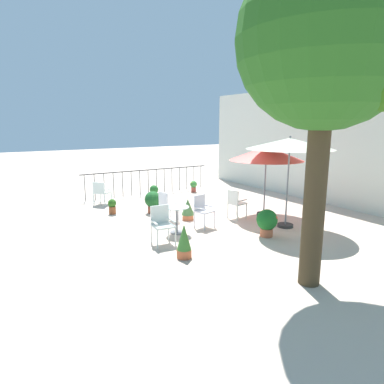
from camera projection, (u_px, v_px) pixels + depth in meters
The scene contains 19 objects.
ground_plane at pixel (198, 215), 10.81m from camera, with size 60.00×60.00×0.00m, color beige.
villa_facade at pixel (307, 144), 12.88m from camera, with size 11.16×0.30×4.23m, color silver.
terrace_railing at pixel (148, 178), 13.94m from camera, with size 0.03×5.55×1.01m.
shade_tree at pixel (331, 39), 5.33m from camera, with size 3.07×2.93×5.67m.
patio_umbrella_0 at pixel (290, 144), 9.11m from camera, with size 2.36×2.36×2.55m.
patio_umbrella_1 at pixel (266, 154), 10.39m from camera, with size 2.28×2.28×2.25m.
cafe_table_0 at pixel (177, 215), 8.93m from camera, with size 0.66×0.66×0.73m.
patio_chair_0 at pixel (162, 222), 8.15m from camera, with size 0.51×0.53×0.93m.
patio_chair_1 at pixel (202, 209), 9.46m from camera, with size 0.52×0.54×0.91m.
patio_chair_2 at pixel (236, 202), 10.28m from camera, with size 0.50×0.52×0.90m.
patio_chair_3 at pixel (167, 204), 9.96m from camera, with size 0.51×0.51×0.92m.
patio_chair_4 at pixel (101, 191), 12.10m from camera, with size 0.68×0.68×0.83m.
potted_plant_0 at pixel (154, 192), 12.80m from camera, with size 0.33×0.33×0.58m.
potted_plant_1 at pixel (267, 221), 8.70m from camera, with size 0.54×0.54×0.72m.
potted_plant_2 at pixel (184, 241), 7.29m from camera, with size 0.32×0.32×0.77m.
potted_plant_3 at pixel (112, 206), 10.89m from camera, with size 0.27×0.27×0.49m.
potted_plant_4 at pixel (188, 209), 10.21m from camera, with size 0.39×0.39×0.65m.
potted_plant_5 at pixel (194, 186), 14.35m from camera, with size 0.29×0.29×0.48m.
potted_plant_6 at pixel (153, 201), 10.99m from camera, with size 0.53×0.53×0.72m.
Camera 1 is at (8.84, -5.56, 2.88)m, focal length 31.55 mm.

